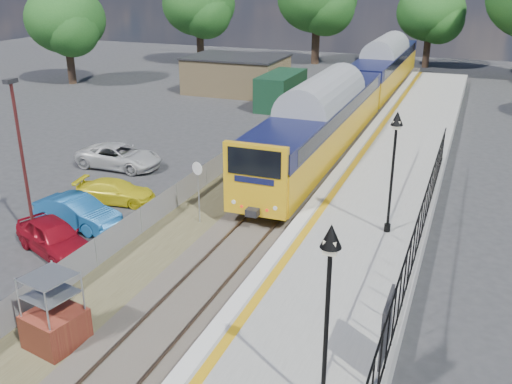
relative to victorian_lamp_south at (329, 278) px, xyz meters
The scene contains 18 objects.
ground 8.05m from the victorian_lamp_south, 143.97° to the left, with size 120.00×120.00×0.00m, color #2D2D30.
track_bed 15.50m from the victorian_lamp_south, 113.60° to the left, with size 5.90×80.00×0.29m.
platform 12.67m from the victorian_lamp_south, 96.18° to the left, with size 5.00×70.00×0.90m, color gray.
platform_edge 12.92m from the victorian_lamp_south, 105.65° to the left, with size 0.90×70.00×0.01m.
victorian_lamp_south is the anchor object (origin of this frame).
victorian_lamp_north 10.00m from the victorian_lamp_south, 91.15° to the left, with size 0.44×0.44×4.60m.
palisade_fence 6.79m from the victorian_lamp_south, 80.47° to the left, with size 0.12×26.00×2.00m.
wire_fence 19.07m from the victorian_lamp_south, 121.23° to the left, with size 0.06×52.00×1.20m.
outbuilding 38.94m from the victorian_lamp_south, 114.99° to the left, with size 10.80×10.10×3.12m.
tree_line 46.24m from the victorian_lamp_south, 95.09° to the left, with size 56.80×43.80×11.88m.
train 30.87m from the victorian_lamp_south, 100.28° to the left, with size 2.82×40.83×3.51m.
brick_plinth 8.65m from the victorian_lamp_south, behind, with size 1.67×1.67×2.30m.
speed_sign 12.89m from the victorian_lamp_south, 129.18° to the left, with size 0.54×0.20×2.76m.
carpark_lamp 14.07m from the victorian_lamp_south, 156.91° to the left, with size 0.25×0.50×6.54m.
car_red 13.57m from the victorian_lamp_south, 155.50° to the left, with size 1.58×3.93×1.34m, color maroon.
car_blue 15.22m from the victorian_lamp_south, 148.48° to the left, with size 1.37×3.94×1.30m, color #1A599C.
car_yellow 16.90m from the victorian_lamp_south, 140.20° to the left, with size 1.50×3.68×1.07m, color yellow.
car_white 21.63m from the victorian_lamp_south, 135.99° to the left, with size 2.14×4.64×1.29m, color silver.
Camera 1 is at (7.79, -13.87, 10.10)m, focal length 40.00 mm.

